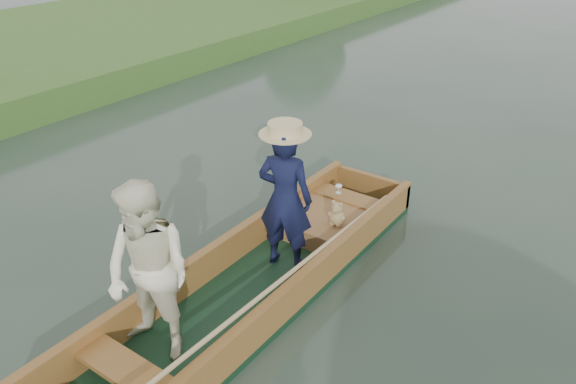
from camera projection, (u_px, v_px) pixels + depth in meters
The scene contains 2 objects.
ground at pixel (254, 296), 5.74m from camera, with size 120.00×120.00×0.00m, color #283D30.
punt at pixel (234, 258), 5.36m from camera, with size 1.14×5.00×1.71m.
Camera 1 is at (2.93, -3.51, 3.64)m, focal length 35.00 mm.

